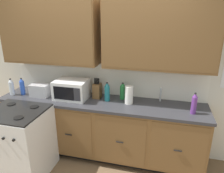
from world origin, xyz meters
name	(u,v)px	position (x,y,z in m)	size (l,w,h in m)	color
ground_plane	(95,166)	(0.00, 0.00, 0.00)	(8.00, 8.00, 0.00)	brown
wall_unit	(103,48)	(0.00, 0.50, 1.66)	(4.21, 0.40, 2.49)	silver
counter_run	(100,128)	(0.00, 0.30, 0.47)	(3.04, 0.64, 0.92)	black
stove_range	(20,142)	(-0.95, -0.33, 0.47)	(0.76, 0.68, 0.95)	white
microwave	(72,89)	(-0.43, 0.30, 1.06)	(0.48, 0.37, 0.28)	white
toaster	(40,90)	(-0.94, 0.25, 1.01)	(0.28, 0.18, 0.19)	#B7B7BC
knife_block	(97,90)	(-0.07, 0.41, 1.03)	(0.11, 0.14, 0.31)	brown
sink_faucet	(161,95)	(0.86, 0.51, 1.02)	(0.02, 0.02, 0.20)	#B2B5BA
paper_towel_roll	(129,95)	(0.43, 0.32, 1.05)	(0.12, 0.12, 0.26)	white
bottle_green	(123,91)	(0.31, 0.47, 1.04)	(0.08, 0.08, 0.25)	#237A38
bottle_clear	(11,87)	(-1.40, 0.20, 1.05)	(0.07, 0.07, 0.26)	silver
bottle_blue	(22,86)	(-1.25, 0.25, 1.05)	(0.07, 0.07, 0.27)	blue
bottle_violet	(194,104)	(1.28, 0.21, 1.05)	(0.07, 0.07, 0.28)	#663384
bottle_teal	(107,92)	(0.10, 0.34, 1.05)	(0.08, 0.08, 0.28)	#1E707A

